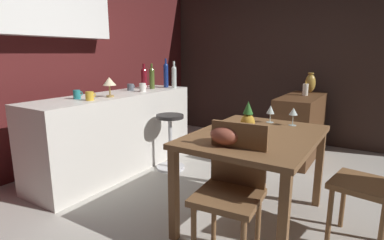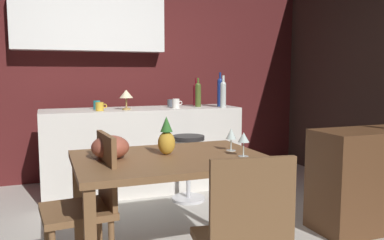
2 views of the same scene
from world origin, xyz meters
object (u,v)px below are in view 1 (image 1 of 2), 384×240
(cup_slate, at_px, (131,87))
(wine_glass_left, at_px, (293,112))
(chair_by_doorway, at_px, (376,181))
(cup_mustard, at_px, (90,96))
(wine_bottle_cobalt, at_px, (166,74))
(vase_brass, at_px, (310,83))
(sideboard_cabinet, at_px, (299,127))
(fruit_bowl, at_px, (227,134))
(wine_bottle_clear, at_px, (174,76))
(counter_lamp, at_px, (109,82))
(pineapple_centerpiece, at_px, (248,120))
(cup_teal, at_px, (77,94))
(wine_bottle_ruby, at_px, (144,77))
(cup_white, at_px, (143,87))
(dining_table, at_px, (255,145))
(pillar_candle_tall, at_px, (305,90))
(wine_glass_right, at_px, (270,110))
(chair_near_window, at_px, (232,187))
(bar_stool, at_px, (170,140))
(wine_bottle_olive, at_px, (152,77))

(cup_slate, bearing_deg, wine_glass_left, -94.49)
(chair_by_doorway, xyz_separation_m, cup_mustard, (-0.32, 2.47, 0.44))
(wine_bottle_cobalt, bearing_deg, vase_brass, -56.51)
(chair_by_doorway, xyz_separation_m, cup_slate, (0.51, 2.70, 0.44))
(sideboard_cabinet, xyz_separation_m, vase_brass, (0.42, -0.01, 0.54))
(fruit_bowl, relative_size, wine_bottle_clear, 0.67)
(wine_glass_left, height_order, counter_lamp, counter_lamp)
(pineapple_centerpiece, bearing_deg, cup_teal, 97.40)
(wine_bottle_ruby, xyz_separation_m, vase_brass, (1.30, -1.87, -0.10))
(sideboard_cabinet, distance_m, wine_bottle_ruby, 2.15)
(cup_white, bearing_deg, wine_bottle_ruby, 38.44)
(counter_lamp, bearing_deg, wine_glass_left, -77.69)
(chair_by_doorway, bearing_deg, wine_bottle_clear, 67.16)
(pineapple_centerpiece, distance_m, cup_teal, 1.77)
(sideboard_cabinet, xyz_separation_m, wine_bottle_clear, (-0.71, 1.49, 0.65))
(pineapple_centerpiece, distance_m, wine_bottle_cobalt, 2.02)
(dining_table, bearing_deg, pillar_candle_tall, 1.64)
(cup_teal, distance_m, cup_slate, 0.83)
(cup_white, bearing_deg, counter_lamp, -178.14)
(wine_glass_right, relative_size, cup_teal, 1.48)
(cup_slate, bearing_deg, pineapple_centerpiece, -108.50)
(chair_near_window, relative_size, counter_lamp, 4.38)
(bar_stool, height_order, fruit_bowl, fruit_bowl)
(bar_stool, xyz_separation_m, cup_teal, (-0.81, 0.56, 0.60))
(vase_brass, bearing_deg, cup_teal, 144.53)
(wine_bottle_clear, relative_size, cup_mustard, 3.07)
(wine_glass_left, bearing_deg, wine_bottle_ruby, 76.81)
(sideboard_cabinet, distance_m, cup_white, 2.07)
(pineapple_centerpiece, distance_m, counter_lamp, 1.59)
(dining_table, xyz_separation_m, wine_glass_right, (0.45, 0.04, 0.20))
(sideboard_cabinet, xyz_separation_m, wine_glass_right, (-1.36, -0.03, 0.44))
(wine_glass_right, relative_size, cup_slate, 1.33)
(dining_table, bearing_deg, wine_bottle_olive, 63.46)
(cup_teal, relative_size, vase_brass, 0.39)
(wine_glass_right, height_order, pineapple_centerpiece, pineapple_centerpiece)
(chair_near_window, distance_m, wine_bottle_clear, 2.35)
(wine_glass_right, bearing_deg, dining_table, -175.21)
(fruit_bowl, distance_m, wine_bottle_olive, 2.12)
(wine_bottle_clear, relative_size, cup_white, 3.09)
(wine_bottle_ruby, distance_m, counter_lamp, 0.93)
(wine_glass_right, xyz_separation_m, wine_bottle_ruby, (0.48, 1.90, 0.19))
(counter_lamp, bearing_deg, vase_brass, -35.77)
(wine_bottle_clear, distance_m, pillar_candle_tall, 1.71)
(dining_table, distance_m, wine_glass_left, 0.51)
(dining_table, relative_size, wine_glass_left, 7.70)
(wine_glass_left, height_order, wine_bottle_cobalt, wine_bottle_cobalt)
(wine_glass_left, relative_size, wine_glass_right, 1.00)
(wine_bottle_olive, bearing_deg, wine_glass_left, -102.93)
(wine_bottle_clear, xyz_separation_m, cup_mustard, (-1.33, 0.07, -0.12))
(dining_table, distance_m, bar_stool, 1.42)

